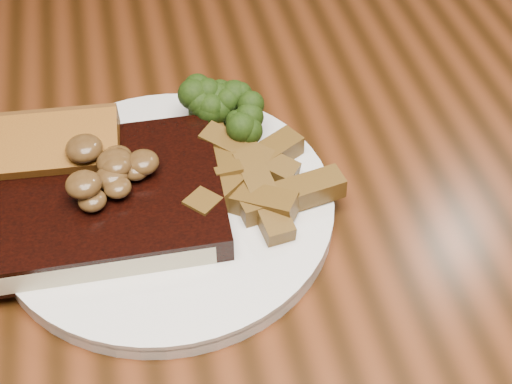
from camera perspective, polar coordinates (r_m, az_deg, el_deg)
dining_table at (r=0.64m, az=-1.50°, el=-7.13°), size 1.60×0.90×0.75m
chair_far at (r=1.26m, az=-10.90°, el=14.56°), size 0.53×0.53×0.94m
plate at (r=0.56m, az=-7.12°, el=-1.33°), size 0.30×0.30×0.01m
steak at (r=0.55m, az=-12.23°, el=-0.58°), size 0.18×0.14×0.03m
steak_bone at (r=0.51m, az=-11.70°, el=-5.88°), size 0.15×0.02×0.02m
mushroom_pile at (r=0.53m, az=-11.88°, el=1.56°), size 0.08×0.08×0.03m
garlic_bread at (r=0.59m, az=-15.42°, el=2.06°), size 0.10×0.06×0.02m
potato_wedges at (r=0.56m, az=-0.09°, el=1.44°), size 0.11×0.11×0.02m
broccoli_cluster at (r=0.60m, az=-2.78°, el=6.60°), size 0.07×0.07×0.04m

